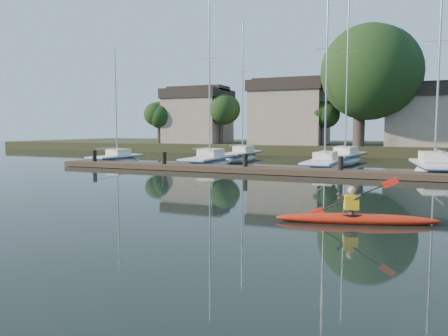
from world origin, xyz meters
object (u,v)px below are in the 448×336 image
at_px(sailboat_6, 344,163).
at_px(sailboat_2, 324,171).
at_px(sailboat_5, 242,160).
at_px(sailboat_3, 435,177).
at_px(kayak, 356,217).
at_px(sailboat_1, 209,167).
at_px(dock, 291,171).
at_px(sailboat_0, 116,164).

bearing_deg(sailboat_6, sailboat_2, -83.67).
xyz_separation_m(sailboat_5, sailboat_6, (9.54, 0.14, -0.01)).
distance_m(sailboat_3, sailboat_5, 18.43).
height_order(kayak, sailboat_1, sailboat_1).
xyz_separation_m(sailboat_1, sailboat_3, (15.99, -0.50, -0.02)).
relative_size(dock, sailboat_1, 2.40).
xyz_separation_m(kayak, sailboat_2, (-3.99, 17.86, -0.37)).
relative_size(sailboat_2, sailboat_3, 1.01).
height_order(sailboat_0, sailboat_2, sailboat_2).
height_order(sailboat_1, sailboat_6, sailboat_6).
bearing_deg(sailboat_3, kayak, -106.76).
height_order(sailboat_0, sailboat_1, sailboat_1).
distance_m(sailboat_2, sailboat_5, 12.07).
distance_m(sailboat_0, sailboat_5, 11.91).
height_order(dock, sailboat_1, sailboat_1).
xyz_separation_m(dock, sailboat_3, (8.30, 4.10, -0.42)).
relative_size(sailboat_0, sailboat_2, 0.74).
relative_size(kayak, dock, 0.14).
height_order(kayak, sailboat_2, sailboat_2).
distance_m(sailboat_1, sailboat_6, 12.46).
distance_m(dock, sailboat_1, 8.96).
distance_m(kayak, sailboat_0, 27.28).
bearing_deg(sailboat_0, sailboat_1, 5.61).
xyz_separation_m(dock, sailboat_1, (-7.68, 4.59, -0.40)).
distance_m(sailboat_0, sailboat_3, 24.41).
bearing_deg(sailboat_6, sailboat_3, -43.61).
bearing_deg(sailboat_6, sailboat_5, -170.07).
relative_size(sailboat_0, sailboat_6, 0.67).
distance_m(dock, sailboat_3, 9.27).
distance_m(sailboat_1, sailboat_5, 8.18).
relative_size(sailboat_0, sailboat_3, 0.74).
height_order(dock, sailboat_6, sailboat_6).
bearing_deg(dock, sailboat_2, 76.20).
relative_size(sailboat_1, sailboat_3, 0.99).
relative_size(sailboat_3, sailboat_6, 0.89).
bearing_deg(sailboat_6, sailboat_0, -144.41).
xyz_separation_m(sailboat_0, sailboat_5, (8.15, 8.68, -0.00)).
bearing_deg(kayak, sailboat_6, 83.05).
bearing_deg(sailboat_1, sailboat_3, -4.49).
height_order(sailboat_3, sailboat_6, sailboat_6).
bearing_deg(dock, sailboat_1, 149.12).
bearing_deg(sailboat_1, sailboat_6, 39.18).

